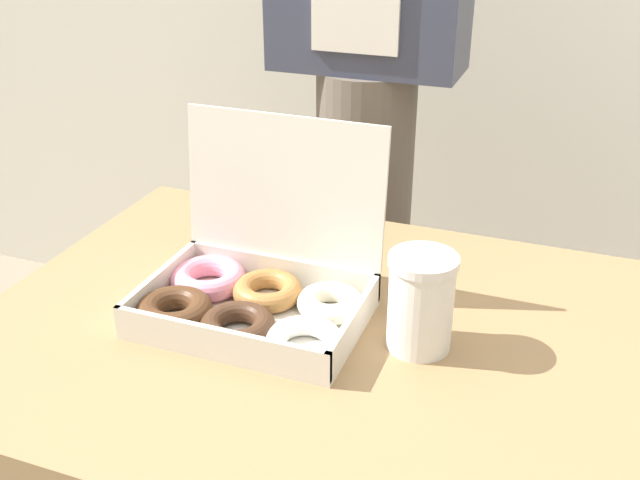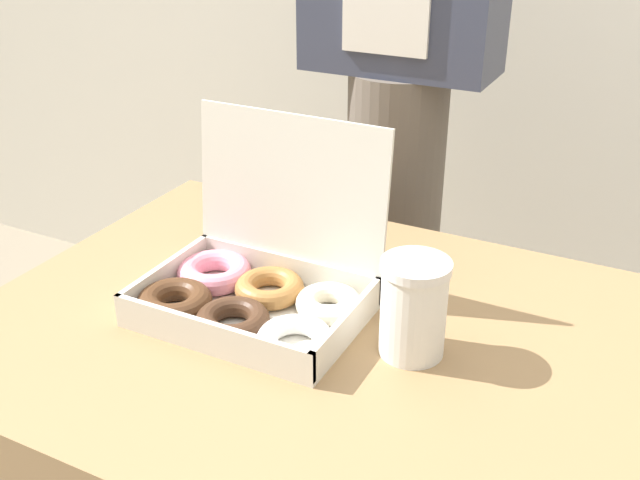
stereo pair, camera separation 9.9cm
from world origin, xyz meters
TOP-DOWN VIEW (x-y plane):
  - donut_box at (-0.10, -0.01)m, footprint 0.33×0.25m
  - coffee_cup at (0.14, 0.00)m, footprint 0.09×0.09m
  - person_customer at (-0.12, 0.60)m, footprint 0.37×0.23m

SIDE VIEW (x-z plane):
  - donut_box at x=-0.10m, z-range 0.68..0.93m
  - coffee_cup at x=0.14m, z-range 0.77..0.90m
  - person_customer at x=-0.12m, z-range 0.13..1.95m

